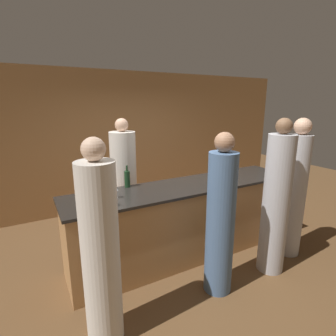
# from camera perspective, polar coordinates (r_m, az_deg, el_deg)

# --- Properties ---
(ground_plane) EXTENTS (14.00, 14.00, 0.00)m
(ground_plane) POSITION_cam_1_polar(r_m,az_deg,el_deg) (4.11, 4.03, -18.02)
(ground_plane) COLOR brown
(back_wall) EXTENTS (8.00, 0.06, 2.80)m
(back_wall) POSITION_cam_1_polar(r_m,az_deg,el_deg) (5.62, -8.65, 5.93)
(back_wall) COLOR #A37547
(back_wall) RESTS_ON ground_plane
(bar_counter) EXTENTS (3.39, 0.77, 1.07)m
(bar_counter) POSITION_cam_1_polar(r_m,az_deg,el_deg) (3.85, 4.17, -11.24)
(bar_counter) COLOR #B27F4C
(bar_counter) RESTS_ON ground_plane
(bartender) EXTENTS (0.39, 0.39, 1.96)m
(bartender) POSITION_cam_1_polar(r_m,az_deg,el_deg) (4.13, -9.51, -4.09)
(bartender) COLOR silver
(bartender) RESTS_ON ground_plane
(guest_0) EXTENTS (0.33, 0.33, 2.01)m
(guest_0) POSITION_cam_1_polar(r_m,az_deg,el_deg) (3.62, 22.43, -7.07)
(guest_0) COLOR #B2B2B7
(guest_0) RESTS_ON ground_plane
(guest_1) EXTENTS (0.32, 0.32, 1.89)m
(guest_1) POSITION_cam_1_polar(r_m,az_deg,el_deg) (3.07, 11.33, -11.18)
(guest_1) COLOR #4C6B93
(guest_1) RESTS_ON ground_plane
(guest_2) EXTENTS (0.34, 0.34, 1.92)m
(guest_2) POSITION_cam_1_polar(r_m,az_deg,el_deg) (2.49, -14.44, -17.48)
(guest_2) COLOR silver
(guest_2) RESTS_ON ground_plane
(guest_3) EXTENTS (0.30, 0.30, 1.99)m
(guest_3) POSITION_cam_1_polar(r_m,az_deg,el_deg) (4.13, 25.84, -4.79)
(guest_3) COLOR #B2B2B7
(guest_3) RESTS_ON ground_plane
(wine_bottle_0) EXTENTS (0.07, 0.07, 0.31)m
(wine_bottle_0) POSITION_cam_1_polar(r_m,az_deg,el_deg) (3.53, 9.34, -2.39)
(wine_bottle_0) COLOR black
(wine_bottle_0) RESTS_ON bar_counter
(wine_bottle_1) EXTENTS (0.08, 0.08, 0.30)m
(wine_bottle_1) POSITION_cam_1_polar(r_m,az_deg,el_deg) (3.56, -8.88, -2.29)
(wine_bottle_1) COLOR #19381E
(wine_bottle_1) RESTS_ON bar_counter
(ice_bucket) EXTENTS (0.17, 0.17, 0.16)m
(ice_bucket) POSITION_cam_1_polar(r_m,az_deg,el_deg) (3.25, -16.34, -4.98)
(ice_bucket) COLOR silver
(ice_bucket) RESTS_ON bar_counter
(wine_glass_0) EXTENTS (0.08, 0.08, 0.16)m
(wine_glass_0) POSITION_cam_1_polar(r_m,az_deg,el_deg) (3.17, -11.45, -4.37)
(wine_glass_0) COLOR silver
(wine_glass_0) RESTS_ON bar_counter
(wine_glass_1) EXTENTS (0.08, 0.08, 0.16)m
(wine_glass_1) POSITION_cam_1_polar(r_m,az_deg,el_deg) (2.94, -12.28, -5.94)
(wine_glass_1) COLOR silver
(wine_glass_1) RESTS_ON bar_counter
(wine_glass_2) EXTENTS (0.08, 0.08, 0.18)m
(wine_glass_2) POSITION_cam_1_polar(r_m,az_deg,el_deg) (2.97, -15.85, -5.59)
(wine_glass_2) COLOR silver
(wine_glass_2) RESTS_ON bar_counter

